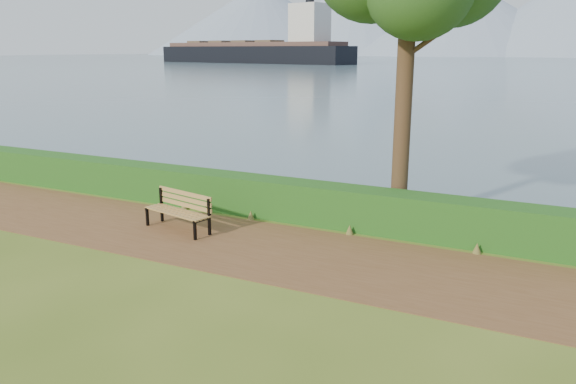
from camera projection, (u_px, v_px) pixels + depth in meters
The scene contains 7 objects.
ground at pixel (248, 251), 12.22m from camera, with size 140.00×140.00×0.00m, color #4D621C.
path at pixel (255, 247), 12.48m from camera, with size 40.00×3.40×0.01m, color brown.
hedge at pixel (299, 201), 14.36m from camera, with size 32.00×0.85×1.00m, color #1C4D16.
water at pixel (556, 59), 238.21m from camera, with size 700.00×510.00×0.00m, color slate.
mountains at pixel (551, 12), 362.23m from camera, with size 585.00×190.00×70.00m.
bench at pixel (180, 208), 13.55m from camera, with size 1.93×0.93×0.93m.
cargo_ship at pixel (257, 53), 174.50m from camera, with size 72.03×26.10×21.64m.
Camera 1 is at (5.88, -9.95, 4.27)m, focal length 35.00 mm.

